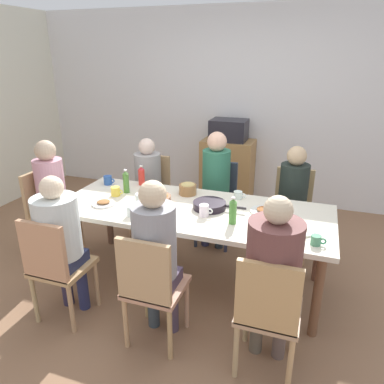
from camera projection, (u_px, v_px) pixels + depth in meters
The scene contains 36 objects.
ground_plane at pixel (192, 279), 3.45m from camera, with size 7.45×7.45×0.00m, color #896348.
wall_back at pixel (247, 108), 5.01m from camera, with size 6.45×0.12×2.60m, color silver.
dining_table at pixel (192, 215), 3.21m from camera, with size 2.40×0.96×0.74m.
chair_0 at pixel (151, 285), 2.51m from camera, with size 0.40×0.40×0.90m.
person_0 at pixel (155, 249), 2.51m from camera, with size 0.30×0.30×1.25m.
chair_1 at pixel (217, 198), 4.02m from camera, with size 0.40×0.40×0.90m.
person_1 at pixel (216, 180), 3.86m from camera, with size 0.30×0.30×1.26m.
chair_2 at pixel (152, 189), 4.27m from camera, with size 0.40×0.40×0.90m.
person_2 at pixel (148, 178), 4.13m from camera, with size 0.30×0.30×1.14m.
chair_3 at pixel (55, 264), 2.76m from camera, with size 0.40×0.40×0.90m.
person_3 at pixel (59, 234), 2.76m from camera, with size 0.34×0.34×1.19m.
chair_4 at pixel (292, 207), 3.78m from camera, with size 0.40×0.40×0.90m.
person_4 at pixel (293, 193), 3.63m from camera, with size 0.30×0.30×1.18m.
chair_5 at pixel (48, 208), 3.75m from camera, with size 0.40×0.40×0.90m.
person_5 at pixel (52, 189), 3.65m from camera, with size 0.30×0.30×1.23m.
chair_6 at pixel (268, 310), 2.27m from camera, with size 0.40×0.40×0.90m.
person_6 at pixel (273, 270), 2.26m from camera, with size 0.34×0.34×1.25m.
plate_0 at pixel (298, 229), 2.78m from camera, with size 0.26×0.26×0.04m.
plate_1 at pixel (265, 211), 3.10m from camera, with size 0.25×0.25×0.04m.
plate_2 at pixel (104, 203), 3.25m from camera, with size 0.21×0.21×0.04m.
bowl_0 at pixel (188, 188), 3.48m from camera, with size 0.17×0.17×0.12m.
bowl_1 at pixel (157, 199), 3.25m from camera, with size 0.25×0.25×0.10m.
serving_pan at pixel (210, 205), 3.17m from camera, with size 0.47×0.29×0.06m.
cup_0 at pixel (316, 240), 2.56m from camera, with size 0.11×0.07×0.07m.
cup_1 at pixel (238, 195), 3.38m from camera, with size 0.12×0.08×0.07m.
cup_2 at pixel (57, 202), 3.19m from camera, with size 0.11×0.07×0.10m.
cup_3 at pixel (108, 180), 3.74m from camera, with size 0.12×0.08×0.09m.
cup_4 at pixel (204, 210), 3.02m from camera, with size 0.12×0.08×0.10m.
cup_5 at pixel (116, 191), 3.45m from camera, with size 0.12×0.08×0.09m.
cup_6 at pixel (132, 211), 3.02m from camera, with size 0.12×0.08×0.09m.
cup_7 at pixel (140, 198), 3.32m from camera, with size 0.12×0.08×0.07m.
bottle_0 at pixel (141, 176), 3.72m from camera, with size 0.07×0.07×0.20m.
bottle_1 at pixel (126, 182), 3.50m from camera, with size 0.06×0.06×0.23m.
bottle_2 at pixel (233, 211), 2.86m from camera, with size 0.06×0.06×0.22m.
side_cabinet at pixel (227, 172), 5.10m from camera, with size 0.70×0.44×0.90m, color #A87C47.
microwave at pixel (229, 130), 4.89m from camera, with size 0.48×0.36×0.28m, color #23222A.
Camera 1 is at (0.96, -2.76, 2.01)m, focal length 34.07 mm.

